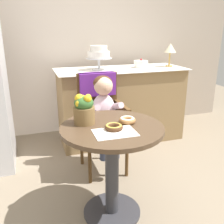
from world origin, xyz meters
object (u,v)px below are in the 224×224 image
at_px(round_layer_cake, 141,64).
at_px(flower_vase, 84,108).
at_px(wicker_chair, 100,106).
at_px(cafe_table, 112,154).
at_px(donut_mid, 127,120).
at_px(tiered_cake_stand, 99,54).
at_px(table_lamp, 170,49).
at_px(seated_child, 104,107).
at_px(donut_front, 114,127).

bearing_deg(round_layer_cake, flower_vase, -129.14).
bearing_deg(wicker_chair, cafe_table, -97.98).
relative_size(cafe_table, flower_vase, 3.34).
height_order(donut_mid, tiered_cake_stand, tiered_cake_stand).
bearing_deg(donut_mid, cafe_table, -168.48).
height_order(wicker_chair, flower_vase, wicker_chair).
bearing_deg(table_lamp, tiered_cake_stand, 178.80).
relative_size(cafe_table, tiered_cake_stand, 2.40).
relative_size(seated_child, flower_vase, 3.37).
bearing_deg(flower_vase, seated_child, 57.72).
height_order(donut_mid, round_layer_cake, round_layer_cake).
bearing_deg(flower_vase, donut_front, -48.55).
xyz_separation_m(cafe_table, donut_front, (-0.01, -0.07, 0.23)).
distance_m(donut_mid, flower_vase, 0.32).
bearing_deg(wicker_chair, donut_front, -97.91).
height_order(donut_front, flower_vase, flower_vase).
relative_size(wicker_chair, tiered_cake_stand, 3.18).
distance_m(seated_child, donut_front, 0.65).
bearing_deg(seated_child, wicker_chair, 90.00).
xyz_separation_m(seated_child, donut_mid, (0.01, -0.54, 0.06)).
height_order(flower_vase, tiered_cake_stand, tiered_cake_stand).
height_order(cafe_table, donut_front, donut_front).
distance_m(flower_vase, round_layer_cake, 1.56).
bearing_deg(table_lamp, wicker_chair, -152.33).
distance_m(seated_child, donut_mid, 0.54).
bearing_deg(tiered_cake_stand, round_layer_cake, 2.38).
xyz_separation_m(tiered_cake_stand, table_lamp, (0.91, -0.02, 0.03)).
distance_m(round_layer_cake, table_lamp, 0.41).
relative_size(cafe_table, round_layer_cake, 4.13).
height_order(donut_front, tiered_cake_stand, tiered_cake_stand).
distance_m(flower_vase, table_lamp, 1.81).
bearing_deg(wicker_chair, seated_child, -88.88).
distance_m(cafe_table, table_lamp, 1.85).
relative_size(tiered_cake_stand, round_layer_cake, 1.72).
bearing_deg(table_lamp, donut_mid, -130.21).
bearing_deg(round_layer_cake, donut_mid, -118.03).
height_order(donut_mid, table_lamp, table_lamp).
bearing_deg(donut_front, tiered_cake_stand, 78.31).
distance_m(seated_child, tiered_cake_stand, 0.85).
distance_m(cafe_table, tiered_cake_stand, 1.45).
height_order(seated_child, flower_vase, seated_child).
relative_size(wicker_chair, donut_front, 7.75).
bearing_deg(donut_front, cafe_table, 81.74).
bearing_deg(wicker_chair, flower_vase, -114.02).
height_order(wicker_chair, seated_child, seated_child).
xyz_separation_m(wicker_chair, donut_mid, (0.01, -0.69, 0.10)).
relative_size(wicker_chair, seated_child, 1.31).
distance_m(cafe_table, wicker_chair, 0.74).
xyz_separation_m(seated_child, table_lamp, (1.07, 0.72, 0.44)).
bearing_deg(table_lamp, round_layer_cake, 173.60).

